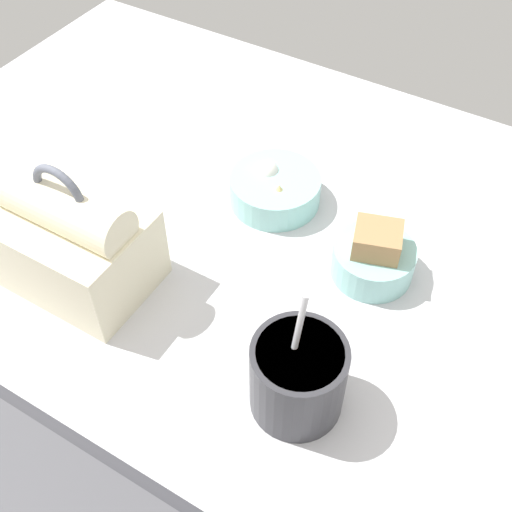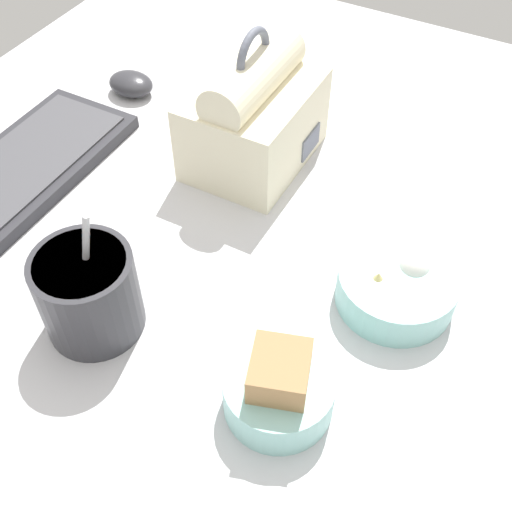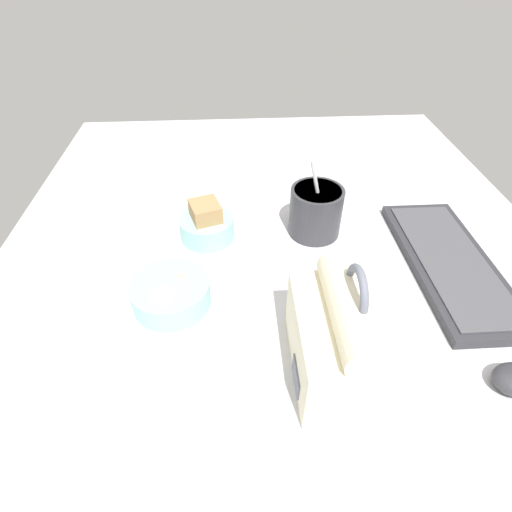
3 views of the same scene
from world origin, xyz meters
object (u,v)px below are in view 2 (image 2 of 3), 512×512
object	(u,v)px
lunch_bag	(254,116)
bento_bowl_snacks	(396,286)
computer_mouse	(131,84)
bento_bowl_sandwich	(279,389)
soup_cup	(88,292)
keyboard	(11,180)

from	to	relation	value
lunch_bag	bento_bowl_snacks	size ratio (longest dim) A/B	1.45
computer_mouse	bento_bowl_snacks	bearing A→B (deg)	-110.97
bento_bowl_sandwich	lunch_bag	bearing A→B (deg)	32.12
lunch_bag	computer_mouse	world-z (taller)	lunch_bag
soup_cup	lunch_bag	bearing A→B (deg)	-3.06
keyboard	computer_mouse	bearing A→B (deg)	-3.25
bento_bowl_sandwich	soup_cup	bearing A→B (deg)	91.23
lunch_bag	soup_cup	xyz separation A→B (cm)	(-32.60, 1.74, -1.75)
bento_bowl_sandwich	computer_mouse	xyz separation A→B (cm)	(36.80, 44.02, -1.43)
keyboard	soup_cup	bearing A→B (deg)	-117.90
lunch_bag	keyboard	bearing A→B (deg)	128.59
bento_bowl_snacks	computer_mouse	world-z (taller)	bento_bowl_snacks
lunch_bag	soup_cup	world-z (taller)	lunch_bag
keyboard	lunch_bag	world-z (taller)	lunch_bag
keyboard	bento_bowl_sandwich	bearing A→B (deg)	-104.77
soup_cup	bento_bowl_sandwich	bearing A→B (deg)	-88.77
soup_cup	bento_bowl_snacks	world-z (taller)	soup_cup
keyboard	soup_cup	size ratio (longest dim) A/B	2.18
lunch_bag	computer_mouse	size ratio (longest dim) A/B	2.69
lunch_bag	bento_bowl_snacks	distance (cm)	29.65
lunch_bag	soup_cup	bearing A→B (deg)	176.94
keyboard	bento_bowl_sandwich	distance (cm)	47.03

